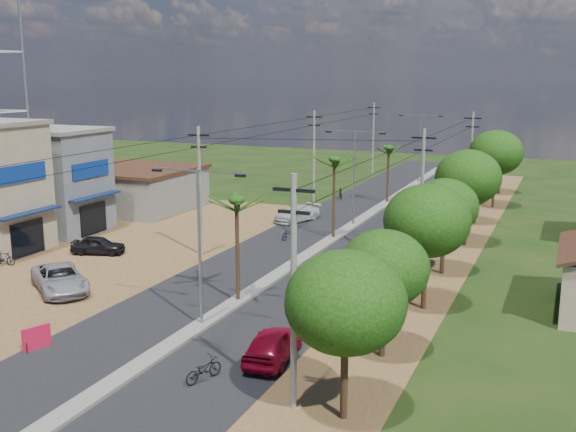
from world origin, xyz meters
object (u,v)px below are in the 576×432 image
(car_parked_silver, at_px, (60,279))
(car_parked_dark, at_px, (98,246))
(car_silver_mid, at_px, (346,270))
(roadside_sign, at_px, (37,338))
(car_white_far, at_px, (297,214))
(moto_rider_east, at_px, (203,370))
(car_red_near, at_px, (273,345))

(car_parked_silver, height_order, car_parked_dark, car_parked_silver)
(car_silver_mid, xyz_separation_m, roadside_sign, (-9.77, -15.57, -0.13))
(car_white_far, xyz_separation_m, car_parked_dark, (-8.77, -15.49, -0.03))
(car_silver_mid, bearing_deg, car_parked_dark, 4.12)
(car_silver_mid, relative_size, moto_rider_east, 2.24)
(car_red_near, height_order, car_parked_silver, car_parked_silver)
(car_white_far, bearing_deg, car_red_near, -48.94)
(car_parked_dark, bearing_deg, car_red_near, -139.68)
(car_parked_silver, xyz_separation_m, car_parked_dark, (-3.38, 7.68, -0.12))
(moto_rider_east, relative_size, roadside_sign, 1.44)
(car_white_far, bearing_deg, car_parked_dark, -98.71)
(car_red_near, relative_size, roadside_sign, 3.34)
(moto_rider_east, distance_m, roadside_sign, 8.72)
(car_silver_mid, height_order, car_parked_dark, car_silver_mid)
(car_white_far, distance_m, car_parked_silver, 23.79)
(car_parked_silver, distance_m, roadside_sign, 8.61)
(moto_rider_east, bearing_deg, car_red_near, -101.12)
(roadside_sign, bearing_deg, car_parked_dark, 140.29)
(car_silver_mid, bearing_deg, car_white_far, -56.18)
(car_parked_silver, height_order, moto_rider_east, car_parked_silver)
(car_red_near, bearing_deg, car_white_far, -75.70)
(car_silver_mid, relative_size, car_parked_dark, 1.12)
(car_red_near, xyz_separation_m, car_parked_dark, (-18.77, 11.61, -0.10))
(car_silver_mid, distance_m, roadside_sign, 18.38)
(car_parked_silver, xyz_separation_m, roadside_sign, (4.89, -7.08, -0.20))
(car_white_far, xyz_separation_m, roadside_sign, (-0.50, -30.25, -0.11))
(car_silver_mid, height_order, car_parked_silver, car_parked_silver)
(car_parked_dark, xyz_separation_m, moto_rider_east, (16.99, -14.64, -0.14))
(car_red_near, bearing_deg, car_parked_dark, -37.70)
(car_parked_silver, bearing_deg, car_red_near, -67.29)
(car_parked_dark, relative_size, roadside_sign, 2.88)
(car_red_near, distance_m, car_parked_dark, 22.07)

